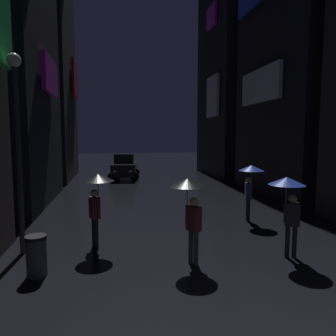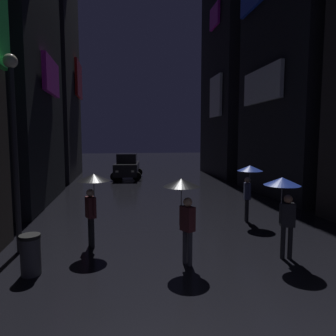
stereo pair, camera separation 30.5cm
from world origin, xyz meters
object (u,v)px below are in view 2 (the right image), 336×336
pedestrian_far_right_blue (249,178)px  pedestrian_midstreet_left_black (183,197)px  car_distant (127,166)px  pedestrian_foreground_left_blue (284,195)px  trash_bin (31,255)px  pedestrian_near_crossing_black (93,190)px  streetlamp_left_near (14,130)px

pedestrian_far_right_blue → pedestrian_midstreet_left_black: bearing=-135.1°
pedestrian_far_right_blue → car_distant: 13.61m
pedestrian_foreground_left_blue → trash_bin: 6.22m
pedestrian_near_crossing_black → car_distant: 14.76m
pedestrian_far_right_blue → trash_bin: pedestrian_far_right_blue is taller
pedestrian_far_right_blue → pedestrian_near_crossing_black: 5.66m
pedestrian_foreground_left_blue → pedestrian_midstreet_left_black: same height
pedestrian_foreground_left_blue → pedestrian_midstreet_left_black: bearing=176.1°
pedestrian_near_crossing_black → streetlamp_left_near: 2.57m
pedestrian_foreground_left_blue → streetlamp_left_near: 7.19m
streetlamp_left_near → trash_bin: size_ratio=5.65×
pedestrian_midstreet_left_black → pedestrian_far_right_blue: bearing=44.9°
pedestrian_far_right_blue → car_distant: pedestrian_far_right_blue is taller
pedestrian_near_crossing_black → trash_bin: (-1.29, -1.49, -1.20)m
pedestrian_far_right_blue → streetlamp_left_near: (-7.39, -1.65, 1.64)m
pedestrian_midstreet_left_black → trash_bin: bearing=-179.5°
car_distant → trash_bin: bearing=-99.5°
pedestrian_midstreet_left_black → pedestrian_foreground_left_blue: bearing=-3.9°
pedestrian_far_right_blue → pedestrian_foreground_left_blue: 3.36m
pedestrian_near_crossing_black → trash_bin: 2.30m
pedestrian_foreground_left_blue → pedestrian_midstreet_left_black: (-2.55, 0.17, 0.00)m
pedestrian_far_right_blue → pedestrian_midstreet_left_black: size_ratio=1.00×
pedestrian_foreground_left_blue → pedestrian_near_crossing_black: bearing=161.3°
car_distant → streetlamp_left_near: size_ratio=0.82×
streetlamp_left_near → car_distant: bearing=76.9°
pedestrian_midstreet_left_black → pedestrian_near_crossing_black: bearing=147.3°
car_distant → pedestrian_foreground_left_blue: bearing=-78.3°
pedestrian_far_right_blue → pedestrian_midstreet_left_black: (-3.14, -3.13, 0.00)m
car_distant → trash_bin: size_ratio=4.62×
pedestrian_midstreet_left_black → streetlamp_left_near: 4.79m
pedestrian_near_crossing_black → pedestrian_midstreet_left_black: size_ratio=1.00×
pedestrian_far_right_blue → pedestrian_foreground_left_blue: size_ratio=1.00×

